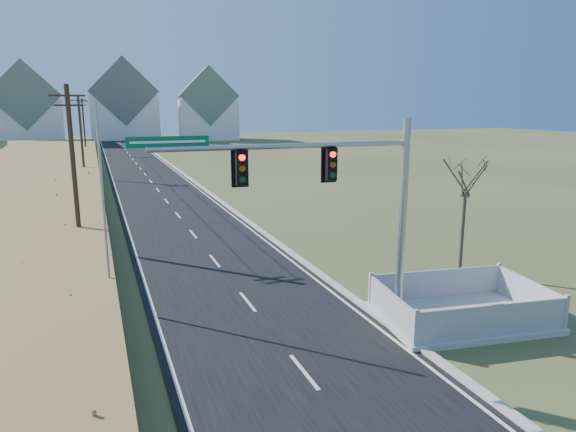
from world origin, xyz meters
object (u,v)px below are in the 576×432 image
(fence_enclosure, at_px, (461,313))
(open_sign, at_px, (395,316))
(bare_tree, at_px, (467,174))
(traffic_signal_mast, at_px, (355,206))
(flagpole, at_px, (105,230))

(fence_enclosure, height_order, open_sign, fence_enclosure)
(open_sign, relative_size, bare_tree, 0.10)
(traffic_signal_mast, xyz_separation_m, bare_tree, (7.88, 3.94, 0.20))
(traffic_signal_mast, bearing_deg, flagpole, 147.43)
(open_sign, height_order, bare_tree, bare_tree)
(traffic_signal_mast, height_order, bare_tree, traffic_signal_mast)
(fence_enclosure, xyz_separation_m, flagpole, (-12.23, 5.83, 2.95))
(traffic_signal_mast, distance_m, bare_tree, 8.82)
(fence_enclosure, bearing_deg, traffic_signal_mast, -179.53)
(open_sign, bearing_deg, flagpole, -176.45)
(traffic_signal_mast, xyz_separation_m, flagpole, (-7.90, 5.29, -1.36))
(open_sign, distance_m, flagpole, 11.44)
(open_sign, xyz_separation_m, bare_tree, (6.05, 3.93, 4.46))
(flagpole, height_order, bare_tree, flagpole)
(bare_tree, bearing_deg, open_sign, -147.01)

